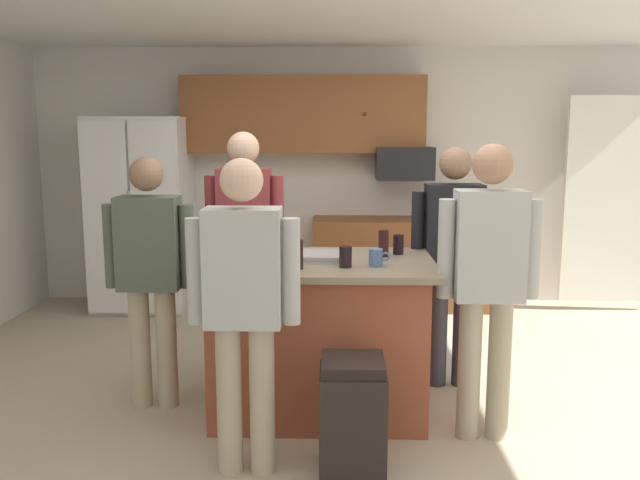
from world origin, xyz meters
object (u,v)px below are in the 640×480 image
(tumbler_amber, at_px, (345,257))
(microwave_over_range, at_px, (404,163))
(refrigerator, at_px, (142,214))
(glass_dark_ale, at_px, (398,245))
(mug_ceramic_white, at_px, (252,245))
(person_guest_left, at_px, (244,297))
(glass_stout_tall, at_px, (297,254))
(serving_tray, at_px, (311,256))
(person_elder_center, at_px, (245,234))
(person_guest_right, at_px, (150,267))
(mug_blue_stoneware, at_px, (376,257))
(person_host_foreground, at_px, (453,251))
(kitchen_island, at_px, (319,335))
(glass_short_whisky, at_px, (383,244))
(person_guest_by_door, at_px, (488,272))
(trash_bin, at_px, (353,416))

(tumbler_amber, bearing_deg, microwave_over_range, 77.41)
(refrigerator, relative_size, glass_dark_ale, 15.01)
(microwave_over_range, relative_size, mug_ceramic_white, 4.31)
(person_guest_left, bearing_deg, glass_stout_tall, 0.50)
(serving_tray, bearing_deg, person_elder_center, 126.18)
(person_guest_right, height_order, person_guest_left, person_guest_left)
(refrigerator, relative_size, person_guest_left, 1.16)
(refrigerator, relative_size, mug_blue_stoneware, 15.29)
(microwave_over_range, xyz_separation_m, tumbler_amber, (-0.62, -2.77, -0.42))
(person_host_foreground, distance_m, person_guest_left, 1.76)
(person_guest_right, bearing_deg, glass_dark_ale, 8.68)
(kitchen_island, xyz_separation_m, tumbler_amber, (0.16, -0.20, 0.54))
(glass_short_whisky, bearing_deg, glass_dark_ale, 38.24)
(person_guest_left, height_order, tumbler_amber, person_guest_left)
(tumbler_amber, relative_size, glass_dark_ale, 0.98)
(person_elder_center, bearing_deg, mug_ceramic_white, -24.60)
(tumbler_amber, height_order, mug_blue_stoneware, tumbler_amber)
(person_host_foreground, distance_m, mug_blue_stoneware, 0.83)
(person_guest_left, height_order, mug_ceramic_white, person_guest_left)
(tumbler_amber, relative_size, mug_blue_stoneware, 1.00)
(glass_short_whisky, bearing_deg, person_guest_left, -129.43)
(person_guest_right, distance_m, tumbler_amber, 1.25)
(mug_blue_stoneware, bearing_deg, person_guest_right, 171.77)
(person_elder_center, bearing_deg, person_guest_by_door, 16.70)
(person_host_foreground, relative_size, trash_bin, 2.72)
(kitchen_island, xyz_separation_m, person_guest_right, (-1.06, 0.03, 0.43))
(person_elder_center, xyz_separation_m, trash_bin, (0.75, -1.48, -0.72))
(glass_short_whisky, bearing_deg, kitchen_island, -160.77)
(person_host_foreground, relative_size, person_guest_by_door, 0.98)
(person_elder_center, height_order, person_host_foreground, person_elder_center)
(person_elder_center, xyz_separation_m, person_guest_right, (-0.51, -0.68, -0.10))
(glass_short_whisky, height_order, tumbler_amber, glass_short_whisky)
(microwave_over_range, height_order, mug_blue_stoneware, microwave_over_range)
(person_guest_right, bearing_deg, mug_blue_stoneware, -6.40)
(person_host_foreground, distance_m, glass_dark_ale, 0.46)
(refrigerator, bearing_deg, mug_blue_stoneware, -50.46)
(glass_short_whisky, bearing_deg, refrigerator, 133.97)
(refrigerator, bearing_deg, trash_bin, -57.95)
(person_guest_right, relative_size, glass_stout_tall, 9.50)
(mug_ceramic_white, height_order, glass_stout_tall, glass_stout_tall)
(refrigerator, distance_m, person_elder_center, 2.15)
(glass_short_whisky, height_order, glass_dark_ale, glass_short_whisky)
(glass_short_whisky, bearing_deg, serving_tray, -165.44)
(kitchen_island, height_order, serving_tray, serving_tray)
(kitchen_island, distance_m, person_host_foreground, 1.11)
(person_guest_by_door, xyz_separation_m, glass_short_whisky, (-0.55, 0.50, 0.08))
(mug_ceramic_white, distance_m, tumbler_amber, 0.76)
(trash_bin, bearing_deg, person_elder_center, 116.85)
(person_elder_center, bearing_deg, person_guest_right, -74.59)
(refrigerator, relative_size, person_guest_by_door, 1.12)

